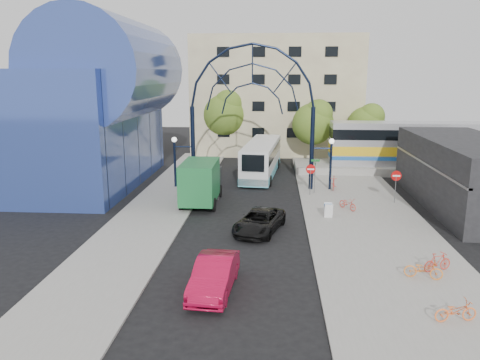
# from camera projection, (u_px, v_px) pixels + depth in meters

# --- Properties ---
(ground) EXTENTS (120.00, 120.00, 0.00)m
(ground) POSITION_uv_depth(u_px,v_px,m) (240.00, 249.00, 26.43)
(ground) COLOR black
(ground) RESTS_ON ground
(sidewalk_east) EXTENTS (8.00, 56.00, 0.12)m
(sidewalk_east) POSITION_uv_depth(u_px,v_px,m) (369.00, 228.00, 29.73)
(sidewalk_east) COLOR gray
(sidewalk_east) RESTS_ON ground
(plaza_west) EXTENTS (5.00, 50.00, 0.12)m
(plaza_west) POSITION_uv_depth(u_px,v_px,m) (153.00, 214.00, 32.71)
(plaza_west) COLOR gray
(plaza_west) RESTS_ON ground
(gateway_arch) EXTENTS (13.64, 0.44, 12.10)m
(gateway_arch) POSITION_uv_depth(u_px,v_px,m) (252.00, 87.00, 38.12)
(gateway_arch) COLOR black
(gateway_arch) RESTS_ON ground
(stop_sign) EXTENTS (0.80, 0.07, 2.50)m
(stop_sign) POSITION_uv_depth(u_px,v_px,m) (311.00, 172.00, 37.30)
(stop_sign) COLOR slate
(stop_sign) RESTS_ON sidewalk_east
(do_not_enter_sign) EXTENTS (0.76, 0.07, 2.48)m
(do_not_enter_sign) POSITION_uv_depth(u_px,v_px,m) (396.00, 179.00, 34.92)
(do_not_enter_sign) COLOR slate
(do_not_enter_sign) RESTS_ON sidewalk_east
(street_name_sign) EXTENTS (0.70, 0.70, 2.80)m
(street_name_sign) POSITION_uv_depth(u_px,v_px,m) (315.00, 169.00, 37.82)
(street_name_sign) COLOR slate
(street_name_sign) RESTS_ON sidewalk_east
(sandwich_board) EXTENTS (0.55, 0.61, 0.99)m
(sandwich_board) POSITION_uv_depth(u_px,v_px,m) (328.00, 209.00, 31.67)
(sandwich_board) COLOR white
(sandwich_board) RESTS_ON sidewalk_east
(transit_hall) EXTENTS (16.50, 18.00, 14.50)m
(transit_hall) POSITION_uv_depth(u_px,v_px,m) (77.00, 108.00, 40.60)
(transit_hall) COLOR #314897
(transit_hall) RESTS_ON ground
(commercial_block_east) EXTENTS (6.00, 16.00, 5.00)m
(commercial_block_east) POSITION_uv_depth(u_px,v_px,m) (466.00, 173.00, 34.44)
(commercial_block_east) COLOR black
(commercial_block_east) RESTS_ON ground
(apartment_block) EXTENTS (20.00, 12.10, 14.00)m
(apartment_block) POSITION_uv_depth(u_px,v_px,m) (276.00, 95.00, 58.71)
(apartment_block) COLOR tan
(apartment_block) RESTS_ON ground
(train_platform) EXTENTS (32.00, 5.00, 0.80)m
(train_platform) POSITION_uv_depth(u_px,v_px,m) (457.00, 169.00, 46.29)
(train_platform) COLOR gray
(train_platform) RESTS_ON ground
(train_car) EXTENTS (25.10, 3.05, 4.20)m
(train_car) POSITION_uv_depth(u_px,v_px,m) (460.00, 144.00, 45.73)
(train_car) COLOR #B7B7BC
(train_car) RESTS_ON train_platform
(tree_north_a) EXTENTS (4.48, 4.48, 7.00)m
(tree_north_a) POSITION_uv_depth(u_px,v_px,m) (314.00, 122.00, 50.16)
(tree_north_a) COLOR #382314
(tree_north_a) RESTS_ON ground
(tree_north_b) EXTENTS (5.12, 5.12, 8.00)m
(tree_north_b) POSITION_uv_depth(u_px,v_px,m) (225.00, 112.00, 54.61)
(tree_north_b) COLOR #382314
(tree_north_b) RESTS_ON ground
(tree_north_c) EXTENTS (4.16, 4.16, 6.50)m
(tree_north_c) POSITION_uv_depth(u_px,v_px,m) (367.00, 123.00, 51.75)
(tree_north_c) COLOR #382314
(tree_north_c) RESTS_ON ground
(city_bus) EXTENTS (3.70, 11.98, 3.24)m
(city_bus) POSITION_uv_depth(u_px,v_px,m) (262.00, 158.00, 45.01)
(city_bus) COLOR silver
(city_bus) RESTS_ON ground
(green_truck) EXTENTS (2.61, 6.67, 3.36)m
(green_truck) POSITION_uv_depth(u_px,v_px,m) (202.00, 182.00, 35.36)
(green_truck) COLOR black
(green_truck) RESTS_ON ground
(black_suv) EXTENTS (3.57, 5.39, 1.38)m
(black_suv) POSITION_uv_depth(u_px,v_px,m) (259.00, 221.00, 29.12)
(black_suv) COLOR black
(black_suv) RESTS_ON ground
(red_sedan) EXTENTS (2.00, 4.86, 1.57)m
(red_sedan) POSITION_uv_depth(u_px,v_px,m) (214.00, 275.00, 21.17)
(red_sedan) COLOR #AF0A31
(red_sedan) RESTS_ON ground
(bike_near_a) EXTENTS (1.41, 1.68, 0.87)m
(bike_near_a) POSITION_uv_depth(u_px,v_px,m) (348.00, 204.00, 33.56)
(bike_near_a) COLOR red
(bike_near_a) RESTS_ON sidewalk_east
(bike_near_b) EXTENTS (0.77, 1.86, 1.08)m
(bike_near_b) POSITION_uv_depth(u_px,v_px,m) (334.00, 183.00, 39.39)
(bike_near_b) COLOR red
(bike_near_b) RESTS_ON sidewalk_east
(bike_far_a) EXTENTS (1.86, 0.99, 0.93)m
(bike_far_a) POSITION_uv_depth(u_px,v_px,m) (423.00, 269.00, 22.27)
(bike_far_a) COLOR orange
(bike_far_a) RESTS_ON sidewalk_east
(bike_far_b) EXTENTS (1.64, 1.04, 0.96)m
(bike_far_b) POSITION_uv_depth(u_px,v_px,m) (437.00, 262.00, 23.09)
(bike_far_b) COLOR red
(bike_far_b) RESTS_ON sidewalk_east
(bike_far_c) EXTENTS (1.80, 0.89, 0.91)m
(bike_far_c) POSITION_uv_depth(u_px,v_px,m) (456.00, 311.00, 18.40)
(bike_far_c) COLOR orange
(bike_far_c) RESTS_ON sidewalk_east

